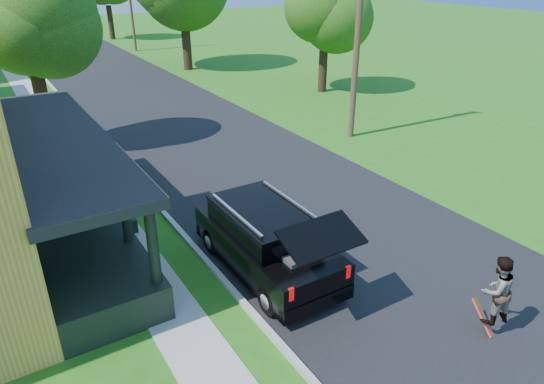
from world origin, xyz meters
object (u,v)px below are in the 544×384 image
black_suv (267,240)px  skateboarder (497,290)px  tree_right_near (325,6)px  utility_pole_near (359,17)px

black_suv → skateboarder: (2.84, -4.59, 0.26)m
skateboarder → tree_right_near: 21.93m
skateboarder → utility_pole_near: utility_pole_near is taller
black_suv → skateboarder: bearing=-58.1°
skateboarder → tree_right_near: size_ratio=0.21×
black_suv → tree_right_near: tree_right_near is taller
black_suv → skateboarder: 5.40m
black_suv → utility_pole_near: (8.83, 7.10, 4.33)m
skateboarder → utility_pole_near: size_ratio=0.16×
tree_right_near → skateboarder: bearing=-117.4°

